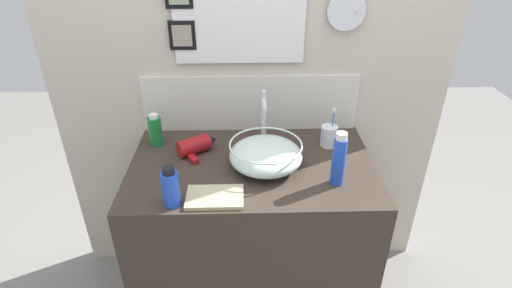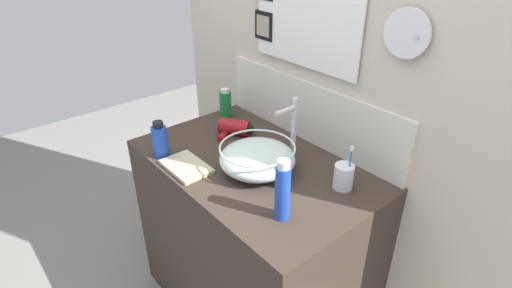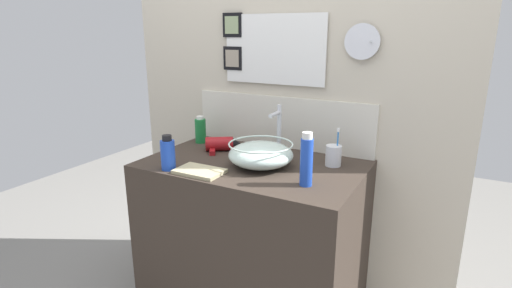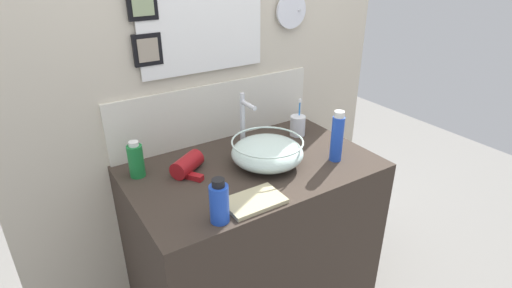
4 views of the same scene
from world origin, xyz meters
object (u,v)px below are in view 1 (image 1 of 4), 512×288
Objects in this scene: hair_drier at (197,145)px; hand_towel at (215,197)px; glass_bowl_sink at (266,155)px; spray_bottle at (155,130)px; faucet at (264,115)px; soap_dispenser at (171,188)px; lotion_bottle at (339,160)px; toothbrush_cup at (329,136)px.

hand_towel is (0.10, -0.35, -0.03)m from hair_drier.
spray_bottle is (-0.51, 0.21, 0.01)m from glass_bowl_sink.
hair_drier is (-0.31, -0.06, -0.12)m from faucet.
faucet is (0.00, 0.19, 0.09)m from glass_bowl_sink.
glass_bowl_sink is 1.16× the size of faucet.
soap_dispenser is 0.72× the size of lotion_bottle.
faucet is 0.43m from lotion_bottle.
spray_bottle reaches higher than hair_drier.
faucet is 0.57m from soap_dispenser.
faucet is 1.61× the size of soap_dispenser.
glass_bowl_sink is 1.35× the size of lotion_bottle.
glass_bowl_sink is at bearing 155.75° from lotion_bottle.
soap_dispenser is (-0.67, -0.42, 0.03)m from toothbrush_cup.
spray_bottle is (-0.81, 0.03, 0.02)m from toothbrush_cup.
hair_drier is at bearing -168.59° from faucet.
hand_towel is at bearing 10.28° from soap_dispenser.
faucet is at bearing 176.85° from toothbrush_cup.
toothbrush_cup is at bearing 4.23° from hair_drier.
faucet is 0.33m from hair_drier.
spray_bottle is (-0.20, 0.08, 0.04)m from hair_drier.
glass_bowl_sink is 1.87× the size of soap_dispenser.
glass_bowl_sink is 0.55m from spray_bottle.
toothbrush_cup is 0.65m from hand_towel.
toothbrush_cup is 0.85× the size of hand_towel.
glass_bowl_sink reaches higher than hair_drier.
faucet reaches higher than hair_drier.
lotion_bottle is at bearing -94.37° from toothbrush_cup.
toothbrush_cup is 1.19× the size of spray_bottle.
faucet is at bearing 50.28° from soap_dispenser.
soap_dispenser is at bearing -169.66° from lotion_bottle.
toothbrush_cup is (0.61, 0.05, 0.01)m from hair_drier.
lotion_bottle is at bearing -48.66° from faucet.
glass_bowl_sink is 1.99× the size of spray_bottle.
glass_bowl_sink is at bearing 46.34° from hand_towel.
soap_dispenser is (-0.36, -0.24, 0.02)m from glass_bowl_sink.
lotion_bottle is (-0.02, -0.30, 0.06)m from toothbrush_cup.
soap_dispenser is 0.48m from spray_bottle.
hand_towel is at bearing -116.73° from faucet.
glass_bowl_sink is 1.58× the size of hair_drier.
lotion_bottle reaches higher than hair_drier.
soap_dispenser is at bearing -129.72° from faucet.
lotion_bottle reaches higher than glass_bowl_sink.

